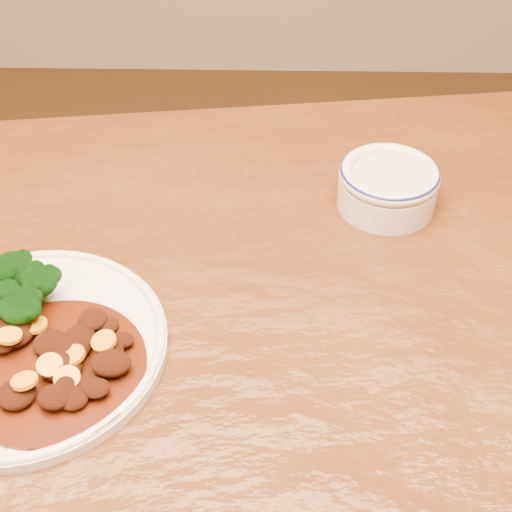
{
  "coord_description": "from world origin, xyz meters",
  "views": [
    {
      "loc": [
        0.05,
        -0.4,
        1.25
      ],
      "look_at": [
        0.04,
        0.13,
        0.77
      ],
      "focal_mm": 50.0,
      "sensor_mm": 36.0,
      "label": 1
    }
  ],
  "objects": [
    {
      "name": "dining_table",
      "position": [
        0.0,
        0.0,
        0.67
      ],
      "size": [
        1.6,
        1.09,
        0.75
      ],
      "rotation": [
        0.0,
        0.0,
        0.13
      ],
      "color": "#5F3010",
      "rests_on": "ground"
    },
    {
      "name": "dip_bowl",
      "position": [
        0.19,
        0.24,
        0.78
      ],
      "size": [
        0.11,
        0.11,
        0.05
      ],
      "rotation": [
        0.0,
        0.0,
        -0.18
      ],
      "color": "silver",
      "rests_on": "dining_table"
    },
    {
      "name": "dinner_plate",
      "position": [
        -0.16,
        0.02,
        0.76
      ],
      "size": [
        0.25,
        0.25,
        0.02
      ],
      "rotation": [
        0.0,
        0.0,
        0.16
      ],
      "color": "white",
      "rests_on": "dining_table"
    },
    {
      "name": "mince_stew",
      "position": [
        -0.13,
        -0.01,
        0.77
      ],
      "size": [
        0.16,
        0.16,
        0.03
      ],
      "color": "#481307",
      "rests_on": "dinner_plate"
    }
  ]
}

